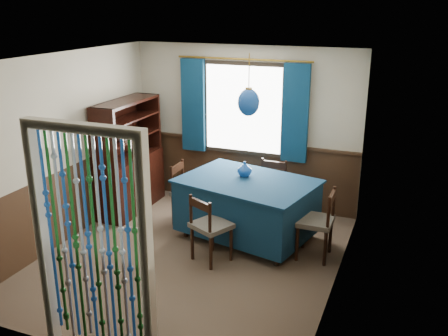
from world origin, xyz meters
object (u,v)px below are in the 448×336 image
at_px(vase_table, 245,170).
at_px(vase_sideboard, 140,147).
at_px(chair_far, 270,189).
at_px(chair_left, 187,191).
at_px(pendant_lamp, 249,102).
at_px(bowl_shelf, 122,138).
at_px(sideboard, 130,172).
at_px(chair_near, 210,227).
at_px(dining_table, 247,205).
at_px(chair_right, 318,222).

relative_size(vase_table, vase_sideboard, 1.14).
distance_m(chair_far, chair_left, 1.23).
xyz_separation_m(pendant_lamp, bowl_shelf, (-1.96, 0.07, -0.68)).
bearing_deg(sideboard, vase_table, -4.93).
height_order(chair_near, chair_left, chair_left).
relative_size(bowl_shelf, vase_sideboard, 1.42).
xyz_separation_m(dining_table, chair_left, (-0.99, 0.19, -0.01)).
bearing_deg(chair_near, chair_right, 51.61).
height_order(chair_left, vase_table, vase_table).
relative_size(chair_left, sideboard, 0.52).
bearing_deg(bowl_shelf, chair_right, -5.05).
height_order(chair_left, chair_right, chair_right).
relative_size(chair_far, chair_left, 0.99).
distance_m(chair_far, chair_right, 1.29).
bearing_deg(chair_far, chair_right, 134.54).
distance_m(dining_table, sideboard, 2.05).
xyz_separation_m(chair_right, vase_sideboard, (-2.96, 0.73, 0.46)).
bearing_deg(chair_near, pendant_lamp, 100.32).
bearing_deg(bowl_shelf, pendant_lamp, -2.05).
relative_size(chair_far, bowl_shelf, 3.78).
height_order(chair_far, sideboard, sideboard).
bearing_deg(chair_far, vase_sideboard, 6.28).
bearing_deg(chair_far, chair_near, 78.68).
distance_m(chair_right, bowl_shelf, 3.06).
xyz_separation_m(chair_near, sideboard, (-1.81, 1.08, 0.13)).
bearing_deg(chair_far, pendant_lamp, 82.38).
relative_size(chair_near, chair_left, 0.98).
relative_size(dining_table, chair_near, 2.23).
bearing_deg(pendant_lamp, dining_table, 180.00).
bearing_deg(chair_far, vase_table, 72.00).
height_order(pendant_lamp, bowl_shelf, pendant_lamp).
xyz_separation_m(vase_table, bowl_shelf, (-1.87, -0.08, 0.27)).
xyz_separation_m(chair_right, sideboard, (-3.02, 0.50, 0.11)).
bearing_deg(chair_right, bowl_shelf, 84.31).
xyz_separation_m(chair_left, vase_sideboard, (-0.97, 0.35, 0.47)).
relative_size(chair_near, bowl_shelf, 3.75).
bearing_deg(chair_near, chair_far, 103.72).
height_order(chair_near, chair_far, chair_far).
distance_m(chair_left, vase_sideboard, 1.13).
bearing_deg(vase_sideboard, vase_table, -11.76).
distance_m(bowl_shelf, vase_sideboard, 0.53).
distance_m(chair_left, sideboard, 1.05).
height_order(chair_near, pendant_lamp, pendant_lamp).
relative_size(chair_near, vase_table, 4.66).
bearing_deg(vase_sideboard, chair_left, -19.73).
relative_size(chair_right, bowl_shelf, 3.90).
xyz_separation_m(chair_right, bowl_shelf, (-2.96, 0.26, 0.72)).
relative_size(dining_table, chair_right, 2.15).
xyz_separation_m(sideboard, vase_sideboard, (0.06, 0.23, 0.35)).
height_order(sideboard, vase_sideboard, sideboard).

